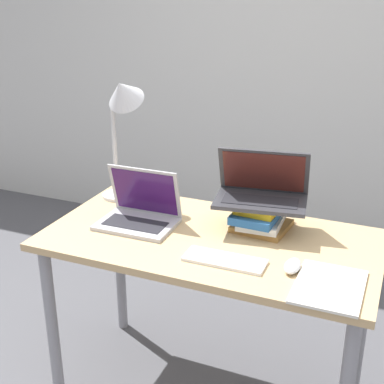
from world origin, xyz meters
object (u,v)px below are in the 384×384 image
(desk_lamp, at_px, (122,106))
(laptop_on_books, at_px, (261,191))
(laptop_left, at_px, (139,213))
(notepad, at_px, (329,287))
(book_stack, at_px, (261,215))
(wireless_keyboard, at_px, (225,260))
(mouse, at_px, (293,266))

(desk_lamp, bearing_deg, laptop_on_books, -3.05)
(laptop_left, relative_size, notepad, 1.08)
(laptop_on_books, xyz_separation_m, notepad, (0.34, -0.36, -0.16))
(book_stack, distance_m, wireless_keyboard, 0.33)
(wireless_keyboard, bearing_deg, desk_lamp, 149.24)
(mouse, bearing_deg, laptop_left, 168.44)
(desk_lamp, bearing_deg, mouse, -21.12)
(laptop_left, height_order, laptop_on_books, laptop_on_books)
(mouse, relative_size, notepad, 0.37)
(laptop_on_books, distance_m, desk_lamp, 0.71)
(book_stack, height_order, laptop_on_books, laptop_on_books)
(mouse, height_order, desk_lamp, desk_lamp)
(book_stack, relative_size, desk_lamp, 0.46)
(laptop_on_books, xyz_separation_m, mouse, (0.20, -0.29, -0.14))
(laptop_left, distance_m, notepad, 0.85)
(mouse, xyz_separation_m, desk_lamp, (-0.85, 0.33, 0.43))
(book_stack, xyz_separation_m, wireless_keyboard, (-0.04, -0.33, -0.05))
(notepad, bearing_deg, laptop_on_books, 133.31)
(book_stack, bearing_deg, mouse, -55.42)
(wireless_keyboard, bearing_deg, mouse, 8.20)
(notepad, bearing_deg, book_stack, 133.34)
(book_stack, bearing_deg, laptop_on_books, 130.73)
(book_stack, relative_size, notepad, 0.93)
(mouse, bearing_deg, notepad, -26.43)
(laptop_left, distance_m, desk_lamp, 0.47)
(laptop_left, relative_size, desk_lamp, 0.53)
(laptop_left, relative_size, laptop_on_books, 0.81)
(laptop_left, bearing_deg, book_stack, 17.60)
(wireless_keyboard, relative_size, desk_lamp, 0.50)
(wireless_keyboard, bearing_deg, book_stack, 83.06)
(mouse, distance_m, notepad, 0.16)
(laptop_on_books, relative_size, notepad, 1.33)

